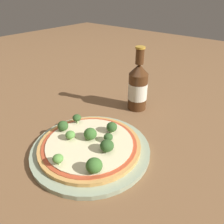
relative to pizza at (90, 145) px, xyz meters
name	(u,v)px	position (x,y,z in m)	size (l,w,h in m)	color
ground_plane	(84,149)	(-0.01, 0.02, -0.02)	(3.00, 3.00, 0.00)	brown
plate	(91,149)	(0.00, 0.00, -0.01)	(0.29, 0.29, 0.01)	#93A384
pizza	(90,145)	(0.00, 0.00, 0.00)	(0.25, 0.25, 0.01)	tan
broccoli_floret_0	(77,118)	(0.04, 0.09, 0.02)	(0.02, 0.02, 0.03)	#89A866
broccoli_floret_1	(58,159)	(-0.10, 0.00, 0.02)	(0.02, 0.02, 0.02)	#89A866
broccoli_floret_2	(112,127)	(0.07, -0.01, 0.02)	(0.03, 0.03, 0.03)	#89A866
broccoli_floret_3	(94,166)	(-0.06, -0.08, 0.02)	(0.03, 0.03, 0.03)	#89A866
broccoli_floret_4	(62,126)	(-0.01, 0.09, 0.02)	(0.03, 0.03, 0.03)	#89A866
broccoli_floret_5	(70,135)	(-0.02, 0.05, 0.02)	(0.02, 0.02, 0.02)	#89A866
broccoli_floret_6	(90,134)	(0.01, 0.01, 0.02)	(0.03, 0.03, 0.03)	#89A866
broccoli_floret_7	(108,137)	(0.03, -0.03, 0.02)	(0.02, 0.02, 0.02)	#89A866
broccoli_floret_8	(107,146)	(0.00, -0.05, 0.02)	(0.03, 0.03, 0.03)	#89A866
beer_bottle	(138,87)	(0.26, 0.03, 0.06)	(0.06, 0.06, 0.21)	#472814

